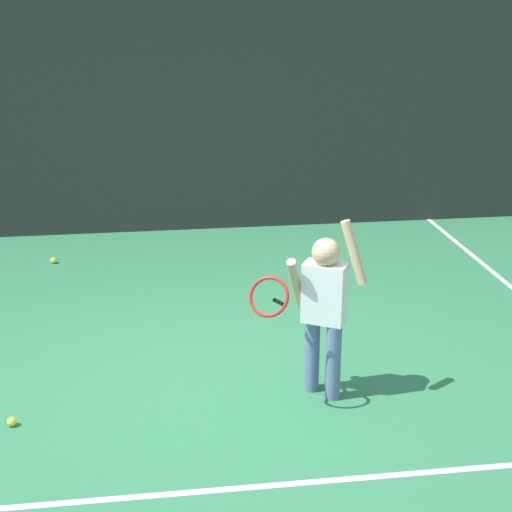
{
  "coord_description": "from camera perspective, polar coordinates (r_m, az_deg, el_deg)",
  "views": [
    {
      "loc": [
        -0.41,
        -5.24,
        2.87
      ],
      "look_at": [
        0.39,
        0.49,
        0.85
      ],
      "focal_mm": 54.98,
      "sensor_mm": 36.0,
      "label": 1
    }
  ],
  "objects": [
    {
      "name": "tennis_player",
      "position": [
        5.57,
        4.83,
        -3.45
      ],
      "size": [
        0.88,
        0.54,
        1.35
      ],
      "rotation": [
        0.0,
        0.0,
        -0.52
      ],
      "color": "slate",
      "rests_on": "ground"
    },
    {
      "name": "ground_plane",
      "position": [
        5.99,
        -3.1,
        -9.41
      ],
      "size": [
        20.0,
        20.0,
        0.0
      ],
      "primitive_type": "plane",
      "color": "#2D7247"
    },
    {
      "name": "tennis_ball_3",
      "position": [
        8.75,
        -14.52,
        -0.31
      ],
      "size": [
        0.07,
        0.07,
        0.07
      ],
      "primitive_type": "sphere",
      "color": "#CCE033",
      "rests_on": "ground"
    },
    {
      "name": "fence_post_1",
      "position": [
        9.45,
        -5.49,
        10.97
      ],
      "size": [
        0.09,
        0.09,
        3.05
      ],
      "primitive_type": "cylinder",
      "color": "slate",
      "rests_on": "ground"
    },
    {
      "name": "back_fence_windscreen",
      "position": [
        9.4,
        -5.45,
        10.46
      ],
      "size": [
        12.43,
        0.08,
        2.9
      ],
      "primitive_type": "cube",
      "color": "#282D2B",
      "rests_on": "ground"
    },
    {
      "name": "tennis_ball_6",
      "position": [
        5.72,
        -17.34,
        -11.43
      ],
      "size": [
        0.07,
        0.07,
        0.07
      ],
      "primitive_type": "sphere",
      "color": "#CCE033",
      "rests_on": "ground"
    },
    {
      "name": "court_line_baseline",
      "position": [
        4.9,
        -1.72,
        -16.57
      ],
      "size": [
        9.0,
        0.05,
        0.0
      ],
      "primitive_type": "cube",
      "color": "white",
      "rests_on": "ground"
    }
  ]
}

